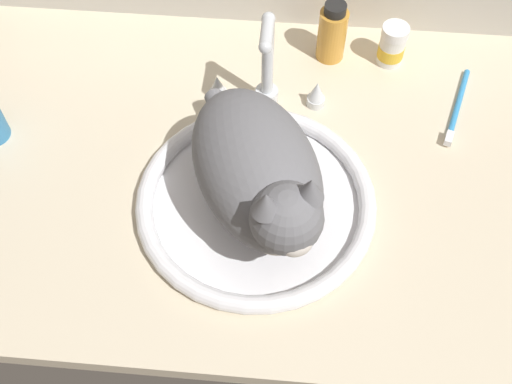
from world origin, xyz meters
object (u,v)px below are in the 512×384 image
sink_basin (256,202)px  faucet (267,74)px  toothbrush (457,109)px  pill_bottle (392,46)px  cat (261,176)px  amber_bottle (332,33)px

sink_basin → faucet: size_ratio=1.84×
toothbrush → faucet: bearing=-178.2°
faucet → toothbrush: (33.30, 1.05, -6.71)cm
faucet → pill_bottle: bearing=29.3°
cat → pill_bottle: (21.00, 35.44, -7.10)cm
faucet → cat: bearing=-88.0°
toothbrush → sink_basin: bearing=-145.9°
sink_basin → pill_bottle: pill_bottle is taller
amber_bottle → sink_basin: bearing=-107.5°
faucet → cat: size_ratio=0.57×
amber_bottle → toothbrush: amber_bottle is taller
toothbrush → cat: bearing=-143.2°
sink_basin → pill_bottle: size_ratio=4.65×
pill_bottle → sink_basin: bearing=-122.9°
cat → amber_bottle: (10.00, 36.01, -5.31)cm
cat → pill_bottle: cat is taller
sink_basin → toothbrush: sink_basin is taller
sink_basin → cat: cat is taller
cat → sink_basin: bearing=115.5°
sink_basin → toothbrush: (33.30, 22.58, -0.62)cm
sink_basin → cat: bearing=-64.5°
faucet → cat: cat is taller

